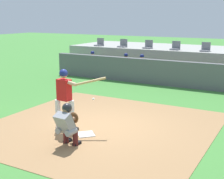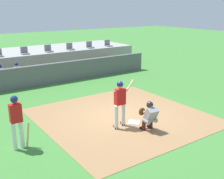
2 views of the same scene
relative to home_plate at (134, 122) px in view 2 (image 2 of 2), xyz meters
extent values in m
plane|color=#428438|center=(0.00, 0.80, -0.02)|extent=(80.00, 80.00, 0.00)
cube|color=#9E754C|center=(0.00, 0.80, -0.02)|extent=(6.40, 6.40, 0.01)
cube|color=white|center=(0.00, 0.00, 0.00)|extent=(0.62, 0.62, 0.02)
cylinder|color=silver|center=(-0.90, -0.06, 0.44)|extent=(0.15, 0.15, 0.92)
cylinder|color=silver|center=(-0.50, 0.04, 0.44)|extent=(0.15, 0.15, 0.92)
cube|color=red|center=(-0.70, -0.01, 1.20)|extent=(0.40, 0.28, 0.60)
sphere|color=tan|center=(-0.70, -0.01, 1.63)|extent=(0.21, 0.21, 0.21)
sphere|color=navy|center=(-0.70, -0.01, 1.66)|extent=(0.24, 0.24, 0.24)
cylinder|color=tan|center=(-0.61, 0.05, 1.41)|extent=(0.57, 0.11, 0.18)
cylinder|color=tan|center=(-0.42, -0.01, 1.41)|extent=(0.26, 0.23, 0.17)
cylinder|color=tan|center=(0.00, 0.29, 1.45)|extent=(0.73, 0.54, 0.24)
cube|color=black|center=(-0.88, -0.01, 0.02)|extent=(0.20, 0.29, 0.09)
cube|color=black|center=(-0.48, 0.10, 0.02)|extent=(0.20, 0.29, 0.09)
cylinder|color=gray|center=(-0.15, -0.88, 0.40)|extent=(0.19, 0.33, 0.16)
cylinder|color=#4C1919|center=(-0.14, -0.73, 0.19)|extent=(0.14, 0.14, 0.42)
cube|color=black|center=(-0.13, -0.67, 0.02)|extent=(0.13, 0.25, 0.08)
cylinder|color=gray|center=(0.17, -0.91, 0.40)|extent=(0.19, 0.33, 0.16)
cylinder|color=#4C1919|center=(0.18, -0.76, 0.19)|extent=(0.14, 0.14, 0.42)
cube|color=black|center=(0.19, -0.70, 0.02)|extent=(0.13, 0.25, 0.08)
cube|color=gray|center=(0.01, -0.94, 0.62)|extent=(0.43, 0.47, 0.57)
cube|color=#2D2D33|center=(0.02, -0.82, 0.62)|extent=(0.40, 0.28, 0.45)
sphere|color=#996B4C|center=(0.01, -0.86, 0.96)|extent=(0.21, 0.21, 0.21)
sphere|color=#232328|center=(0.02, -0.84, 0.98)|extent=(0.25, 0.25, 0.25)
cylinder|color=#996B4C|center=(-0.01, -0.72, 0.62)|extent=(0.14, 0.46, 0.10)
ellipsoid|color=brown|center=(-0.04, -0.49, 0.62)|extent=(0.29, 0.14, 0.30)
sphere|color=white|center=(-0.07, 0.52, 0.89)|extent=(0.07, 0.07, 0.07)
cylinder|color=silver|center=(-4.45, 0.52, 0.44)|extent=(0.14, 0.14, 0.92)
cylinder|color=silver|center=(-4.21, 0.52, 0.44)|extent=(0.14, 0.14, 0.92)
cube|color=red|center=(-4.33, 0.52, 1.20)|extent=(0.36, 0.22, 0.60)
sphere|color=brown|center=(-4.33, 0.52, 1.62)|extent=(0.20, 0.20, 0.20)
sphere|color=navy|center=(-4.33, 0.52, 1.65)|extent=(0.23, 0.23, 0.23)
cylinder|color=tan|center=(-4.03, 0.47, 0.40)|extent=(0.18, 0.06, 0.85)
cube|color=#59595E|center=(0.00, 7.30, 0.58)|extent=(13.00, 0.30, 1.20)
cube|color=olive|center=(0.00, 8.30, 0.20)|extent=(11.80, 0.44, 0.45)
cylinder|color=#939399|center=(-3.02, 8.05, 0.47)|extent=(0.15, 0.40, 0.15)
cylinder|color=#939399|center=(-3.02, 7.85, 0.20)|extent=(0.13, 0.13, 0.45)
cube|color=maroon|center=(-3.02, 7.80, 0.02)|extent=(0.11, 0.24, 0.08)
cylinder|color=#939399|center=(-2.76, 8.05, 0.47)|extent=(0.15, 0.40, 0.15)
cylinder|color=#939399|center=(-2.76, 7.85, 0.20)|extent=(0.13, 0.13, 0.45)
cube|color=maroon|center=(-2.76, 7.80, 0.02)|extent=(0.11, 0.24, 0.08)
cube|color=gray|center=(-2.89, 8.27, 0.74)|extent=(0.36, 0.22, 0.54)
sphere|color=brown|center=(-2.89, 8.27, 1.13)|extent=(0.20, 0.20, 0.20)
sphere|color=navy|center=(-2.89, 8.27, 1.17)|extent=(0.22, 0.22, 0.22)
cylinder|color=brown|center=(-2.69, 8.13, 0.63)|extent=(0.09, 0.41, 0.22)
cylinder|color=#939399|center=(-2.10, 8.05, 0.47)|extent=(0.15, 0.40, 0.15)
cylinder|color=#939399|center=(-2.10, 7.85, 0.20)|extent=(0.13, 0.13, 0.45)
cube|color=maroon|center=(-2.10, 7.80, 0.02)|extent=(0.11, 0.24, 0.08)
cylinder|color=#939399|center=(-1.84, 8.05, 0.47)|extent=(0.15, 0.40, 0.15)
cylinder|color=#939399|center=(-1.84, 7.85, 0.20)|extent=(0.13, 0.13, 0.45)
cube|color=maroon|center=(-1.84, 7.80, 0.02)|extent=(0.11, 0.24, 0.08)
cube|color=gray|center=(-1.97, 8.27, 0.74)|extent=(0.36, 0.22, 0.54)
sphere|color=tan|center=(-1.97, 8.27, 1.13)|extent=(0.20, 0.20, 0.20)
sphere|color=navy|center=(-1.97, 8.27, 1.17)|extent=(0.22, 0.22, 0.22)
cylinder|color=tan|center=(-2.17, 8.13, 0.63)|extent=(0.09, 0.41, 0.22)
cylinder|color=tan|center=(-1.77, 8.13, 0.63)|extent=(0.09, 0.41, 0.22)
cube|color=#9E9E99|center=(0.00, 11.70, 0.68)|extent=(15.00, 4.40, 1.40)
cube|color=slate|center=(-0.81, 10.10, 1.42)|extent=(0.46, 0.46, 0.08)
cube|color=slate|center=(-0.81, 10.30, 1.66)|extent=(0.46, 0.06, 0.40)
cube|color=slate|center=(0.81, 10.10, 1.42)|extent=(0.46, 0.46, 0.08)
cube|color=slate|center=(0.81, 10.30, 1.66)|extent=(0.46, 0.06, 0.40)
cube|color=slate|center=(2.44, 10.10, 1.42)|extent=(0.46, 0.46, 0.08)
cube|color=slate|center=(2.44, 10.30, 1.66)|extent=(0.46, 0.06, 0.40)
cube|color=slate|center=(4.06, 10.10, 1.42)|extent=(0.46, 0.46, 0.08)
cube|color=slate|center=(4.06, 10.30, 1.66)|extent=(0.46, 0.06, 0.40)
cube|color=slate|center=(5.69, 10.10, 1.42)|extent=(0.46, 0.46, 0.08)
cube|color=slate|center=(5.69, 10.30, 1.66)|extent=(0.46, 0.06, 0.40)
camera|label=1|loc=(4.72, -7.03, 3.23)|focal=51.63mm
camera|label=2|loc=(-6.52, -7.83, 4.38)|focal=45.02mm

